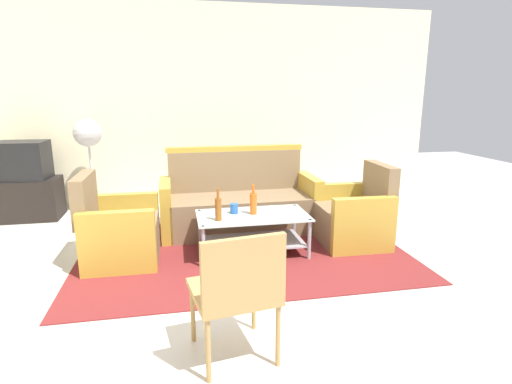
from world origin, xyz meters
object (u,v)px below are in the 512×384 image
Objects in this scene: bottle_orange at (253,203)px; pedestal_fan at (88,139)px; armchair_left at (118,233)px; television at (22,160)px; couch at (239,204)px; bottle_brown at (218,209)px; tv_stand at (27,199)px; coffee_table at (253,228)px; armchair_right at (354,217)px; wicker_chair at (237,287)px; cup at (234,209)px.

pedestal_fan is (-1.84, 1.76, 0.49)m from bottle_orange.
television is at bearing -140.94° from armchair_left.
bottle_brown is at bearing 68.43° from couch.
tv_stand is 0.63× the size of pedestal_fan.
tv_stand is at bearing -140.89° from armchair_left.
bottle_brown reaches higher than coffee_table.
coffee_table is 0.25m from bottle_orange.
bottle_brown is 2.94m from tv_stand.
coffee_table is at bearing 149.15° from television.
television is at bearing -21.20° from couch.
bottle_orange is at bearing -43.74° from pedestal_fan.
coffee_table is (0.02, -0.76, -0.04)m from couch.
wicker_chair is (-1.53, -1.76, 0.21)m from armchair_right.
pedestal_fan is at bearing 3.57° from tv_stand.
armchair_right is at bearing 8.25° from bottle_brown.
armchair_left and armchair_right have the same top height.
wicker_chair reaches higher than bottle_brown.
cup is 1.77m from wicker_chair.
wicker_chair reaches higher than cup.
television is at bearing 146.55° from coffee_table.
wicker_chair is at bearing -103.66° from coffee_table.
bottle_orange reaches higher than coffee_table.
bottle_brown is 0.24× the size of pedestal_fan.
wicker_chair is at bearing -97.54° from cup.
armchair_left is at bearing -179.21° from cup.
pedestal_fan is at bearing 136.26° from bottle_orange.
bottle_orange is 0.20m from cup.
armchair_right is (2.42, 0.03, 0.00)m from armchair_left.
bottle_brown is 3.08× the size of cup.
coffee_table is 3.14m from tv_stand.
cup is 0.12× the size of tv_stand.
coffee_table is 0.45m from bottle_brown.
television reaches higher than bottle_brown.
armchair_left is 2.76× the size of bottle_brown.
pedestal_fan reaches higher than armchair_right.
television reaches higher than wicker_chair.
couch reaches higher than cup.
coffee_table is 3.57× the size of bottle_brown.
bottle_brown is (-1.48, -0.21, 0.24)m from armchair_right.
television reaches higher than tv_stand.
bottle_brown is at bearing 143.39° from television.
cup is 0.08× the size of pedestal_fan.
couch is at bearing 91.27° from coffee_table.
armchair_left is 1.37× the size of television.
tv_stand is 1.10m from pedestal_fan.
cup reaches higher than coffee_table.
armchair_right is (1.14, -0.66, -0.03)m from couch.
bottle_orange is 0.97× the size of bottle_brown.
bottle_brown is 0.38× the size of tv_stand.
armchair_left is 8.50× the size of cup.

